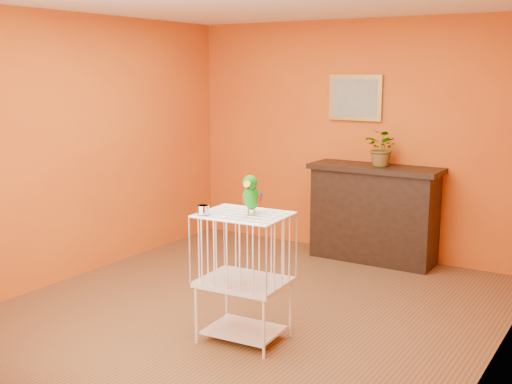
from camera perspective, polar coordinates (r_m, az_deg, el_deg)
The scene contains 8 objects.
ground at distance 5.63m, azimuth -0.81°, elevation -10.56°, with size 4.50×4.50×0.00m, color brown.
room_shell at distance 5.26m, azimuth -0.85°, elevation 5.73°, with size 4.50×4.50×4.50m.
console_cabinet at distance 7.05m, azimuth 10.41°, elevation -1.89°, with size 1.41×0.51×1.05m.
potted_plant at distance 6.94m, azimuth 11.28°, elevation 3.53°, with size 0.35×0.39×0.30m, color #26722D.
framed_picture at distance 7.21m, azimuth 8.80°, elevation 8.29°, with size 0.62×0.04×0.50m.
birdcage at distance 4.89m, azimuth -1.09°, elevation -7.44°, with size 0.67×0.53×0.99m.
feed_cup at distance 4.75m, azimuth -4.75°, elevation -1.58°, with size 0.10×0.10×0.07m, color silver.
parrot at distance 4.70m, azimuth -0.42°, elevation -0.21°, with size 0.16×0.28×0.31m.
Camera 1 is at (2.83, -4.41, 2.04)m, focal length 45.00 mm.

